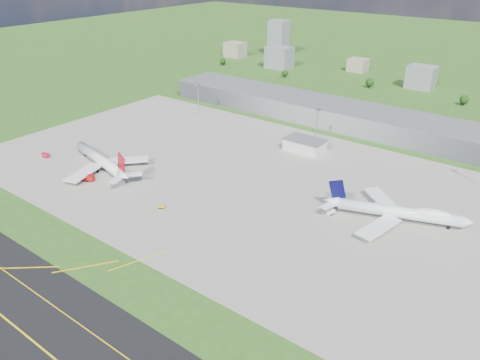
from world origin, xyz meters
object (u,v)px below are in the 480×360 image
Objects in this scene: fire_truck at (87,178)px; van_white_near at (331,212)px; crash_tender at (46,155)px; van_white_far at (419,218)px; airliner_blue_quad at (399,212)px; tug_yellow at (161,207)px; airliner_red_twin at (102,161)px.

van_white_near is at bearing -0.43° from fire_truck.
van_white_far is at bearing 6.70° from crash_tender.
fire_truck reaches higher than van_white_far.
airliner_blue_quad reaches higher than tug_yellow.
crash_tender is 235.00m from van_white_far.
van_white_near is at bearing -152.51° from van_white_far.
airliner_red_twin reaches higher than tug_yellow.
tug_yellow is 134.16m from van_white_far.
airliner_blue_quad is 177.62m from fire_truck.
airliner_red_twin is 145.84m from van_white_near.
airliner_blue_quad is 12.11m from van_white_far.
tug_yellow is 0.82× the size of van_white_near.
tug_yellow is at bearing -11.39° from crash_tender.
fire_truck is (6.81, -16.49, -3.38)m from airliner_red_twin.
fire_truck is 2.20× the size of van_white_far.
fire_truck is 1.63× the size of crash_tender.
van_white_far is (173.10, 74.15, -0.79)m from fire_truck.
airliner_blue_quad is at bearing -140.07° from van_white_far.
airliner_blue_quad is 14.21× the size of van_white_near.
van_white_far is at bearing -1.68° from tug_yellow.
airliner_red_twin is at bearing 3.86° from crash_tender.
tug_yellow is at bearing -178.42° from airliner_red_twin.
fire_truck is at bearing -159.09° from van_white_far.
van_white_near is (75.31, 48.93, 0.28)m from tug_yellow.
airliner_red_twin is 12.48× the size of crash_tender.
airliner_blue_quad is 33.62m from van_white_near.
crash_tender is at bearing 152.71° from fire_truck.
airliner_blue_quad reaches higher than van_white_near.
crash_tender is 1.41× the size of tug_yellow.
airliner_red_twin is 17.64× the size of tug_yellow.
airliner_red_twin is 16.87× the size of van_white_far.
van_white_far is at bearing 23.20° from airliner_blue_quad.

